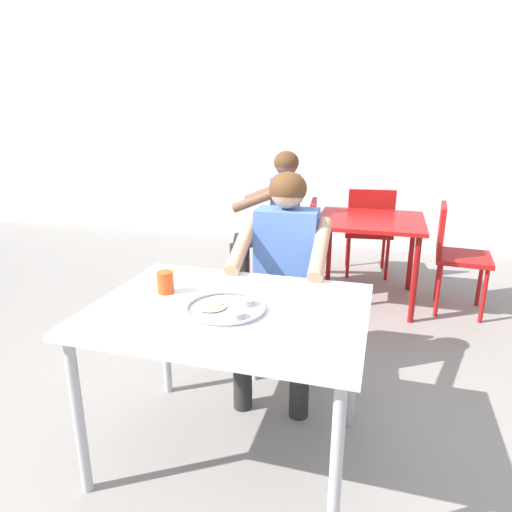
{
  "coord_description": "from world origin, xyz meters",
  "views": [
    {
      "loc": [
        0.59,
        -1.63,
        1.49
      ],
      "look_at": [
        0.04,
        0.25,
        0.88
      ],
      "focal_mm": 31.77,
      "sensor_mm": 36.0,
      "label": 1
    }
  ],
  "objects_px": {
    "chair_foreground": "(290,291)",
    "chair_red_left": "(300,239)",
    "diner_foreground": "(283,264)",
    "table_background_red": "(370,229)",
    "thali_tray": "(225,308)",
    "chair_red_far": "(369,226)",
    "patron_background": "(275,210)",
    "drinking_cup": "(165,282)",
    "table_foreground": "(229,323)",
    "chair_red_right": "(454,249)"
  },
  "relations": [
    {
      "from": "table_foreground",
      "to": "chair_foreground",
      "type": "distance_m",
      "value": 0.9
    },
    {
      "from": "table_foreground",
      "to": "patron_background",
      "type": "bearing_deg",
      "value": 98.53
    },
    {
      "from": "thali_tray",
      "to": "drinking_cup",
      "type": "distance_m",
      "value": 0.34
    },
    {
      "from": "thali_tray",
      "to": "chair_red_left",
      "type": "height_order",
      "value": "chair_red_left"
    },
    {
      "from": "chair_foreground",
      "to": "thali_tray",
      "type": "bearing_deg",
      "value": -94.88
    },
    {
      "from": "drinking_cup",
      "to": "chair_red_far",
      "type": "distance_m",
      "value": 2.73
    },
    {
      "from": "chair_red_far",
      "to": "table_background_red",
      "type": "bearing_deg",
      "value": -87.57
    },
    {
      "from": "diner_foreground",
      "to": "chair_red_right",
      "type": "height_order",
      "value": "diner_foreground"
    },
    {
      "from": "chair_foreground",
      "to": "chair_red_far",
      "type": "distance_m",
      "value": 1.83
    },
    {
      "from": "chair_red_left",
      "to": "patron_background",
      "type": "distance_m",
      "value": 0.33
    },
    {
      "from": "drinking_cup",
      "to": "chair_red_left",
      "type": "xyz_separation_m",
      "value": [
        0.23,
        1.99,
        -0.31
      ]
    },
    {
      "from": "chair_red_left",
      "to": "thali_tray",
      "type": "bearing_deg",
      "value": -87.68
    },
    {
      "from": "table_foreground",
      "to": "chair_red_far",
      "type": "relative_size",
      "value": 1.32
    },
    {
      "from": "thali_tray",
      "to": "patron_background",
      "type": "distance_m",
      "value": 2.1
    },
    {
      "from": "chair_foreground",
      "to": "patron_background",
      "type": "distance_m",
      "value": 1.24
    },
    {
      "from": "chair_foreground",
      "to": "chair_red_right",
      "type": "xyz_separation_m",
      "value": [
        1.05,
        1.14,
        0.03
      ]
    },
    {
      "from": "table_background_red",
      "to": "chair_red_far",
      "type": "bearing_deg",
      "value": 92.43
    },
    {
      "from": "table_background_red",
      "to": "chair_foreground",
      "type": "bearing_deg",
      "value": -109.36
    },
    {
      "from": "diner_foreground",
      "to": "chair_red_right",
      "type": "relative_size",
      "value": 1.43
    },
    {
      "from": "table_foreground",
      "to": "thali_tray",
      "type": "distance_m",
      "value": 0.09
    },
    {
      "from": "thali_tray",
      "to": "chair_red_far",
      "type": "distance_m",
      "value": 2.76
    },
    {
      "from": "chair_red_left",
      "to": "chair_red_right",
      "type": "bearing_deg",
      "value": -1.8
    },
    {
      "from": "chair_foreground",
      "to": "drinking_cup",
      "type": "bearing_deg",
      "value": -116.1
    },
    {
      "from": "thali_tray",
      "to": "chair_red_far",
      "type": "height_order",
      "value": "chair_red_far"
    },
    {
      "from": "diner_foreground",
      "to": "chair_red_far",
      "type": "height_order",
      "value": "diner_foreground"
    },
    {
      "from": "chair_red_far",
      "to": "patron_background",
      "type": "relative_size",
      "value": 0.7
    },
    {
      "from": "thali_tray",
      "to": "table_foreground",
      "type": "bearing_deg",
      "value": 86.42
    },
    {
      "from": "thali_tray",
      "to": "diner_foreground",
      "type": "height_order",
      "value": "diner_foreground"
    },
    {
      "from": "chair_foreground",
      "to": "chair_red_right",
      "type": "relative_size",
      "value": 0.96
    },
    {
      "from": "chair_red_far",
      "to": "chair_foreground",
      "type": "bearing_deg",
      "value": -102.05
    },
    {
      "from": "diner_foreground",
      "to": "table_background_red",
      "type": "bearing_deg",
      "value": 73.78
    },
    {
      "from": "chair_red_right",
      "to": "patron_background",
      "type": "xyz_separation_m",
      "value": [
        -1.43,
        0.01,
        0.23
      ]
    },
    {
      "from": "chair_foreground",
      "to": "chair_red_far",
      "type": "height_order",
      "value": "chair_red_far"
    },
    {
      "from": "drinking_cup",
      "to": "table_background_red",
      "type": "bearing_deg",
      "value": 67.79
    },
    {
      "from": "chair_red_far",
      "to": "diner_foreground",
      "type": "bearing_deg",
      "value": -100.59
    },
    {
      "from": "thali_tray",
      "to": "table_background_red",
      "type": "bearing_deg",
      "value": 76.83
    },
    {
      "from": "table_background_red",
      "to": "chair_red_left",
      "type": "height_order",
      "value": "chair_red_left"
    },
    {
      "from": "table_foreground",
      "to": "chair_red_right",
      "type": "height_order",
      "value": "chair_red_right"
    },
    {
      "from": "diner_foreground",
      "to": "chair_red_left",
      "type": "relative_size",
      "value": 1.48
    },
    {
      "from": "table_background_red",
      "to": "chair_red_left",
      "type": "distance_m",
      "value": 0.59
    },
    {
      "from": "chair_foreground",
      "to": "chair_red_left",
      "type": "xyz_separation_m",
      "value": [
        -0.16,
        1.18,
        0.01
      ]
    },
    {
      "from": "chair_foreground",
      "to": "chair_red_right",
      "type": "bearing_deg",
      "value": 47.39
    },
    {
      "from": "table_foreground",
      "to": "diner_foreground",
      "type": "distance_m",
      "value": 0.67
    },
    {
      "from": "table_foreground",
      "to": "chair_red_far",
      "type": "distance_m",
      "value": 2.72
    },
    {
      "from": "drinking_cup",
      "to": "chair_foreground",
      "type": "height_order",
      "value": "drinking_cup"
    },
    {
      "from": "chair_foreground",
      "to": "table_background_red",
      "type": "distance_m",
      "value": 1.24
    },
    {
      "from": "chair_foreground",
      "to": "table_background_red",
      "type": "relative_size",
      "value": 0.97
    },
    {
      "from": "chair_red_left",
      "to": "patron_background",
      "type": "relative_size",
      "value": 0.67
    },
    {
      "from": "table_background_red",
      "to": "chair_red_left",
      "type": "relative_size",
      "value": 1.03
    },
    {
      "from": "patron_background",
      "to": "drinking_cup",
      "type": "bearing_deg",
      "value": -90.47
    }
  ]
}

